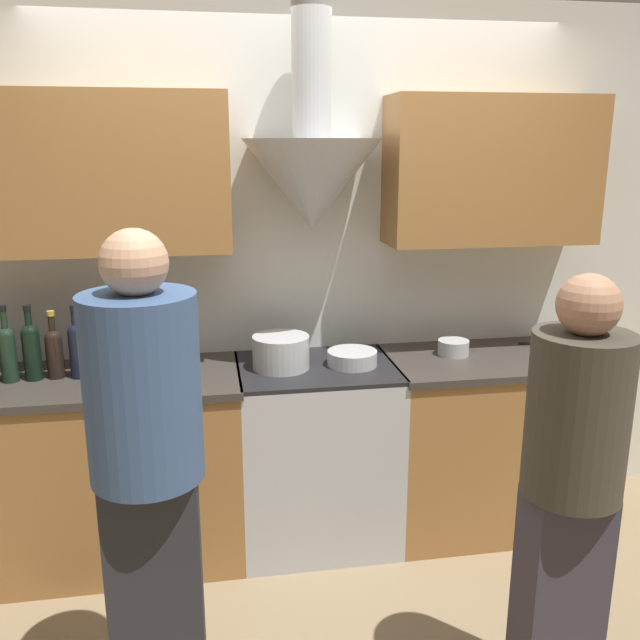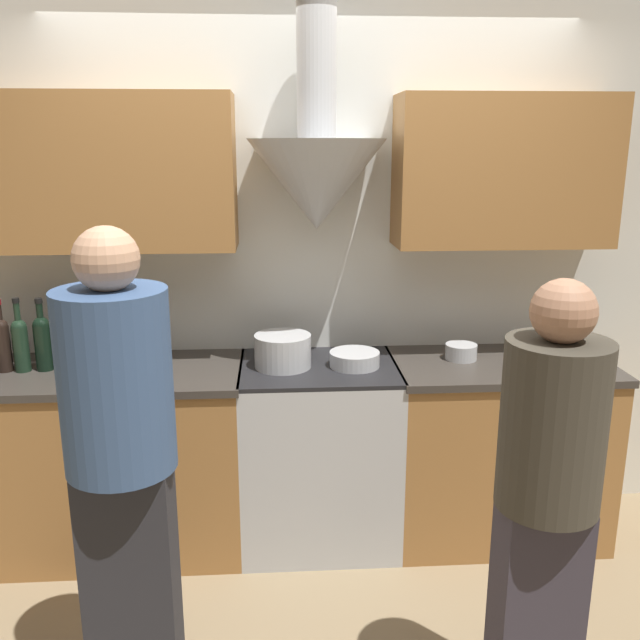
# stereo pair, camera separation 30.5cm
# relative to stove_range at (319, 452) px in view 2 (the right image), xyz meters

# --- Properties ---
(ground_plane) EXTENTS (12.00, 12.00, 0.00)m
(ground_plane) POSITION_rel_stove_range_xyz_m (0.00, -0.34, -0.46)
(ground_plane) COLOR #847051
(wall_back) EXTENTS (8.40, 0.64, 2.60)m
(wall_back) POSITION_rel_stove_range_xyz_m (-0.05, 0.26, 1.02)
(wall_back) COLOR silver
(wall_back) RESTS_ON ground_plane
(counter_left) EXTENTS (1.35, 0.62, 0.91)m
(counter_left) POSITION_rel_stove_range_xyz_m (-1.04, -0.00, -0.00)
(counter_left) COLOR #9E6B38
(counter_left) RESTS_ON ground_plane
(counter_right) EXTENTS (1.05, 0.62, 0.91)m
(counter_right) POSITION_rel_stove_range_xyz_m (0.89, -0.00, -0.00)
(counter_right) COLOR #9E6B38
(counter_right) RESTS_ON ground_plane
(stove_range) EXTENTS (0.75, 0.60, 0.91)m
(stove_range) POSITION_rel_stove_range_xyz_m (0.00, 0.00, 0.00)
(stove_range) COLOR #B7BABC
(stove_range) RESTS_ON ground_plane
(wine_bottle_2) EXTENTS (0.07, 0.07, 0.34)m
(wine_bottle_2) POSITION_rel_stove_range_xyz_m (-1.45, 0.02, 0.59)
(wine_bottle_2) COLOR black
(wine_bottle_2) RESTS_ON counter_left
(wine_bottle_3) EXTENTS (0.07, 0.07, 0.35)m
(wine_bottle_3) POSITION_rel_stove_range_xyz_m (-1.37, 0.01, 0.59)
(wine_bottle_3) COLOR black
(wine_bottle_3) RESTS_ON counter_left
(wine_bottle_4) EXTENTS (0.08, 0.08, 0.34)m
(wine_bottle_4) POSITION_rel_stove_range_xyz_m (-1.28, 0.02, 0.59)
(wine_bottle_4) COLOR black
(wine_bottle_4) RESTS_ON counter_left
(wine_bottle_5) EXTENTS (0.08, 0.08, 0.31)m
(wine_bottle_5) POSITION_rel_stove_range_xyz_m (-1.18, 0.03, 0.57)
(wine_bottle_5) COLOR black
(wine_bottle_5) RESTS_ON counter_left
(wine_bottle_6) EXTENTS (0.07, 0.07, 0.33)m
(wine_bottle_6) POSITION_rel_stove_range_xyz_m (-1.08, 0.02, 0.59)
(wine_bottle_6) COLOR black
(wine_bottle_6) RESTS_ON counter_left
(wine_bottle_7) EXTENTS (0.08, 0.08, 0.34)m
(wine_bottle_7) POSITION_rel_stove_range_xyz_m (-0.98, 0.01, 0.58)
(wine_bottle_7) COLOR black
(wine_bottle_7) RESTS_ON counter_left
(wine_bottle_8) EXTENTS (0.08, 0.08, 0.34)m
(wine_bottle_8) POSITION_rel_stove_range_xyz_m (-0.89, 0.01, 0.59)
(wine_bottle_8) COLOR black
(wine_bottle_8) RESTS_ON counter_left
(stock_pot) EXTENTS (0.27, 0.27, 0.16)m
(stock_pot) POSITION_rel_stove_range_xyz_m (-0.17, -0.01, 0.53)
(stock_pot) COLOR #B7BABC
(stock_pot) RESTS_ON stove_range
(mixing_bowl) EXTENTS (0.24, 0.24, 0.07)m
(mixing_bowl) POSITION_rel_stove_range_xyz_m (0.17, -0.02, 0.48)
(mixing_bowl) COLOR #B7BABC
(mixing_bowl) RESTS_ON stove_range
(orange_fruit) EXTENTS (0.08, 0.08, 0.08)m
(orange_fruit) POSITION_rel_stove_range_xyz_m (1.19, -0.11, 0.49)
(orange_fruit) COLOR orange
(orange_fruit) RESTS_ON counter_right
(saucepan) EXTENTS (0.15, 0.15, 0.07)m
(saucepan) POSITION_rel_stove_range_xyz_m (0.70, 0.05, 0.49)
(saucepan) COLOR #B7BABC
(saucepan) RESTS_ON counter_right
(chefs_knife) EXTENTS (0.20, 0.10, 0.01)m
(chefs_knife) POSITION_rel_stove_range_xyz_m (1.20, 0.13, 0.45)
(chefs_knife) COLOR silver
(chefs_knife) RESTS_ON counter_right
(person_foreground_left) EXTENTS (0.35, 0.35, 1.69)m
(person_foreground_left) POSITION_rel_stove_range_xyz_m (-0.71, -1.00, 0.48)
(person_foreground_left) COLOR #28282D
(person_foreground_left) RESTS_ON ground_plane
(person_foreground_right) EXTENTS (0.32, 0.32, 1.55)m
(person_foreground_right) POSITION_rel_stove_range_xyz_m (0.64, -1.19, 0.40)
(person_foreground_right) COLOR #38333D
(person_foreground_right) RESTS_ON ground_plane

